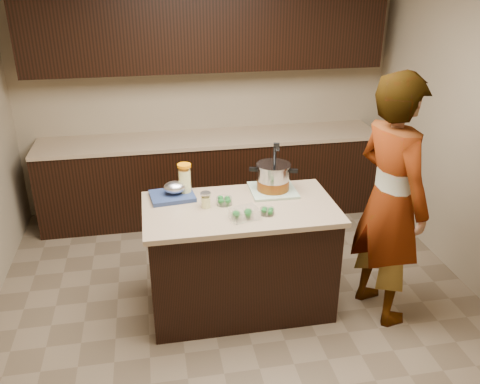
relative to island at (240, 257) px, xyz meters
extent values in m
plane|color=brown|center=(0.00, 0.00, -0.45)|extent=(4.00, 4.00, 0.00)
cube|color=tan|center=(0.00, 2.00, 0.90)|extent=(4.00, 0.04, 2.70)
cube|color=tan|center=(0.00, -2.00, 0.90)|extent=(4.00, 0.04, 2.70)
cube|color=black|center=(0.00, 1.70, -0.02)|extent=(3.60, 0.60, 0.86)
cube|color=tan|center=(0.00, 1.70, 0.43)|extent=(3.60, 0.63, 0.04)
cube|color=black|center=(0.00, 1.82, 1.50)|extent=(3.60, 0.35, 0.75)
cube|color=black|center=(0.00, 0.00, -0.02)|extent=(1.40, 0.75, 0.86)
cube|color=tan|center=(0.00, 0.00, 0.43)|extent=(1.46, 0.81, 0.04)
cube|color=#639368|center=(0.31, 0.23, 0.46)|extent=(0.37, 0.37, 0.02)
cylinder|color=#B7B7BC|center=(0.31, 0.23, 0.57)|extent=(0.32, 0.32, 0.20)
cylinder|color=brown|center=(0.31, 0.23, 0.51)|extent=(0.32, 0.32, 0.08)
cylinder|color=#B7B7BC|center=(0.31, 0.23, 0.68)|extent=(0.34, 0.34, 0.01)
cube|color=black|center=(0.16, 0.27, 0.63)|extent=(0.07, 0.05, 0.03)
cube|color=black|center=(0.46, 0.18, 0.63)|extent=(0.07, 0.05, 0.03)
cylinder|color=black|center=(0.31, 0.20, 0.73)|extent=(0.05, 0.11, 0.25)
cylinder|color=#FBF899|center=(-0.39, 0.28, 0.56)|extent=(0.12, 0.12, 0.21)
cylinder|color=white|center=(-0.39, 0.28, 0.57)|extent=(0.14, 0.14, 0.24)
cylinder|color=orange|center=(-0.39, 0.28, 0.70)|extent=(0.14, 0.14, 0.02)
cylinder|color=#FBF899|center=(-0.25, 0.04, 0.49)|extent=(0.08, 0.08, 0.08)
cylinder|color=white|center=(-0.25, 0.04, 0.50)|extent=(0.09, 0.09, 0.11)
cylinder|color=silver|center=(-0.25, 0.04, 0.57)|extent=(0.09, 0.09, 0.02)
cylinder|color=silver|center=(-0.11, 0.06, 0.48)|extent=(0.16, 0.16, 0.06)
cylinder|color=silver|center=(0.17, -0.16, 0.47)|extent=(0.12, 0.12, 0.05)
cube|color=silver|center=(-0.01, -0.19, 0.48)|extent=(0.23, 0.19, 0.07)
cube|color=navy|center=(-0.49, 0.25, 0.46)|extent=(0.36, 0.30, 0.03)
ellipsoid|color=silver|center=(-0.47, 0.24, 0.53)|extent=(0.17, 0.14, 0.09)
imported|color=gray|center=(1.09, -0.25, 0.52)|extent=(0.62, 0.80, 1.94)
camera|label=1|loc=(-0.63, -3.38, 2.14)|focal=38.00mm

